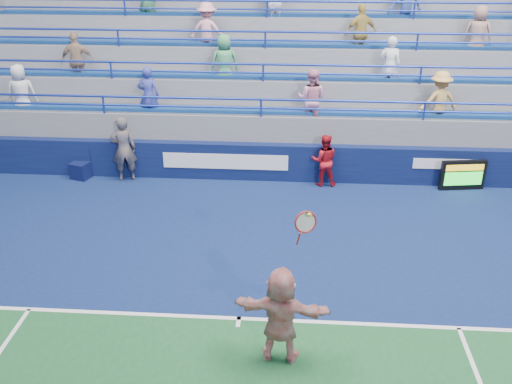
# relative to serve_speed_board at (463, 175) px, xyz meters

# --- Properties ---
(ground) EXTENTS (120.00, 120.00, 0.00)m
(ground) POSITION_rel_serve_speed_board_xyz_m (-5.67, -6.19, -0.44)
(ground) COLOR #333538
(sponsor_wall) EXTENTS (18.00, 0.32, 1.10)m
(sponsor_wall) POSITION_rel_serve_speed_board_xyz_m (-5.66, 0.31, 0.11)
(sponsor_wall) COLOR #0B133D
(sponsor_wall) RESTS_ON ground
(bleacher_stand) EXTENTS (18.00, 5.60, 6.13)m
(bleacher_stand) POSITION_rel_serve_speed_board_xyz_m (-5.67, 4.08, 1.11)
(bleacher_stand) COLOR slate
(bleacher_stand) RESTS_ON ground
(serve_speed_board) EXTENTS (1.26, 0.32, 0.87)m
(serve_speed_board) POSITION_rel_serve_speed_board_xyz_m (0.00, 0.00, 0.00)
(serve_speed_board) COLOR black
(serve_speed_board) RESTS_ON ground
(judge_chair) EXTENTS (0.62, 0.64, 0.88)m
(judge_chair) POSITION_rel_serve_speed_board_xyz_m (-10.91, 0.06, -0.15)
(judge_chair) COLOR #0C123B
(judge_chair) RESTS_ON ground
(tennis_player) EXTENTS (1.70, 0.71, 2.87)m
(tennis_player) POSITION_rel_serve_speed_board_xyz_m (-4.86, -7.16, 0.46)
(tennis_player) COLOR silver
(tennis_player) RESTS_ON ground
(line_judge) EXTENTS (0.81, 0.65, 1.93)m
(line_judge) POSITION_rel_serve_speed_board_xyz_m (-9.56, 0.01, 0.53)
(line_judge) COLOR #161D3C
(line_judge) RESTS_ON ground
(ball_girl) EXTENTS (0.75, 0.59, 1.52)m
(ball_girl) POSITION_rel_serve_speed_board_xyz_m (-3.86, 0.05, 0.32)
(ball_girl) COLOR #B3141F
(ball_girl) RESTS_ON ground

